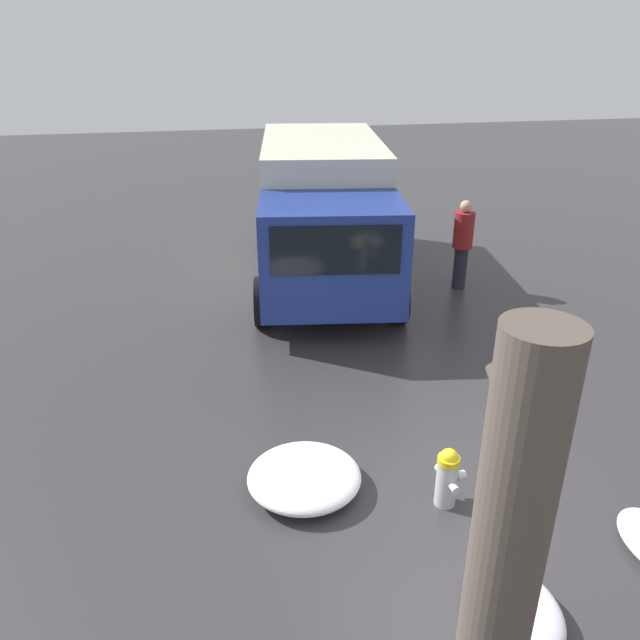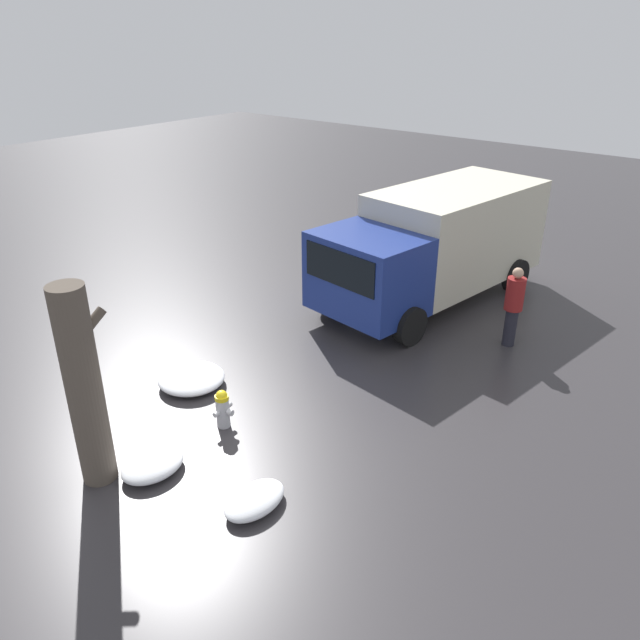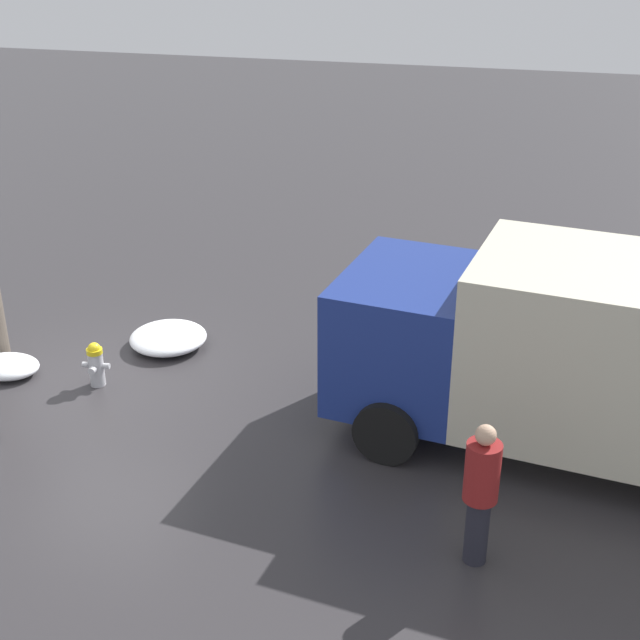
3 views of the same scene
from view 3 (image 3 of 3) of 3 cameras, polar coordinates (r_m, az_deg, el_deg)
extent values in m
plane|color=#333033|center=(14.52, -13.99, -4.03)|extent=(60.00, 60.00, 0.00)
cylinder|color=#B7B7BC|center=(14.39, -14.11, -3.06)|extent=(0.24, 0.24, 0.56)
cylinder|color=yellow|center=(14.24, -14.25, -1.94)|extent=(0.25, 0.25, 0.08)
sphere|color=yellow|center=(14.23, -14.26, -1.80)|extent=(0.20, 0.20, 0.20)
cylinder|color=#B7B7BC|center=(14.22, -14.37, -3.15)|extent=(0.12, 0.11, 0.11)
cylinder|color=#B7B7BC|center=(14.30, -13.51, -2.88)|extent=(0.11, 0.10, 0.09)
cylinder|color=#B7B7BC|center=(14.42, -14.77, -2.78)|extent=(0.11, 0.10, 0.09)
cube|color=navy|center=(12.72, 5.74, -0.81)|extent=(2.15, 2.69, 1.83)
cube|color=black|center=(12.82, 1.86, 1.34)|extent=(0.32, 2.05, 0.80)
cylinder|color=black|center=(12.13, 4.27, -7.15)|extent=(0.93, 0.40, 0.90)
cylinder|color=black|center=(14.18, 7.37, -2.12)|extent=(0.93, 0.40, 0.90)
cylinder|color=#23232D|center=(10.61, 10.00, -13.07)|extent=(0.27, 0.27, 0.87)
cylinder|color=maroon|center=(10.13, 10.35, -9.54)|extent=(0.40, 0.40, 0.73)
sphere|color=tan|center=(9.87, 10.57, -7.25)|extent=(0.24, 0.24, 0.24)
ellipsoid|color=white|center=(15.41, -9.69, -1.12)|extent=(1.31, 1.33, 0.32)
ellipsoid|color=white|center=(15.19, -19.40, -2.82)|extent=(1.07, 0.84, 0.27)
camera|label=1|loc=(17.84, -27.48, 16.03)|focal=35.00mm
camera|label=2|loc=(13.08, -60.52, 11.27)|focal=35.00mm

